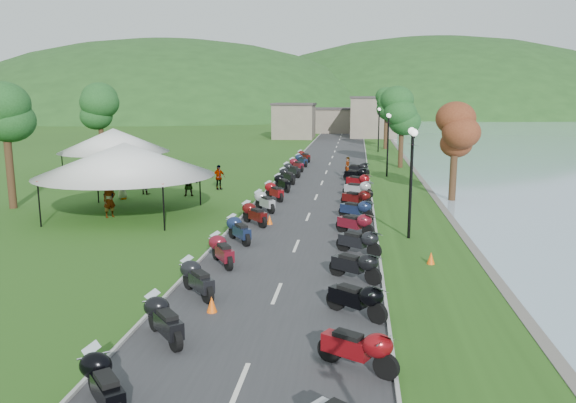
{
  "coord_description": "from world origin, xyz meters",
  "views": [
    {
      "loc": [
        2.52,
        -7.57,
        6.51
      ],
      "look_at": [
        -0.8,
        19.59,
        1.3
      ],
      "focal_mm": 35.0,
      "sensor_mm": 36.0,
      "label": 1
    }
  ],
  "objects_px": {
    "pedestrian_a": "(110,217)",
    "pedestrian_c": "(109,208)",
    "vendor_tent_main": "(126,179)",
    "pedestrian_b": "(146,194)"
  },
  "relations": [
    {
      "from": "vendor_tent_main",
      "to": "pedestrian_a",
      "type": "relative_size",
      "value": 3.43
    },
    {
      "from": "pedestrian_a",
      "to": "pedestrian_c",
      "type": "distance_m",
      "value": 2.6
    },
    {
      "from": "vendor_tent_main",
      "to": "pedestrian_c",
      "type": "height_order",
      "value": "vendor_tent_main"
    },
    {
      "from": "vendor_tent_main",
      "to": "pedestrian_a",
      "type": "xyz_separation_m",
      "value": [
        -0.72,
        -0.64,
        -2.0
      ]
    },
    {
      "from": "vendor_tent_main",
      "to": "pedestrian_c",
      "type": "bearing_deg",
      "value": 137.34
    },
    {
      "from": "pedestrian_c",
      "to": "pedestrian_a",
      "type": "bearing_deg",
      "value": -20.92
    },
    {
      "from": "pedestrian_a",
      "to": "pedestrian_c",
      "type": "relative_size",
      "value": 0.99
    },
    {
      "from": "pedestrian_a",
      "to": "pedestrian_c",
      "type": "height_order",
      "value": "pedestrian_c"
    },
    {
      "from": "pedestrian_a",
      "to": "pedestrian_b",
      "type": "xyz_separation_m",
      "value": [
        -0.77,
        7.17,
        0.0
      ]
    },
    {
      "from": "pedestrian_a",
      "to": "pedestrian_c",
      "type": "xyz_separation_m",
      "value": [
        -1.12,
        2.34,
        0.0
      ]
    }
  ]
}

